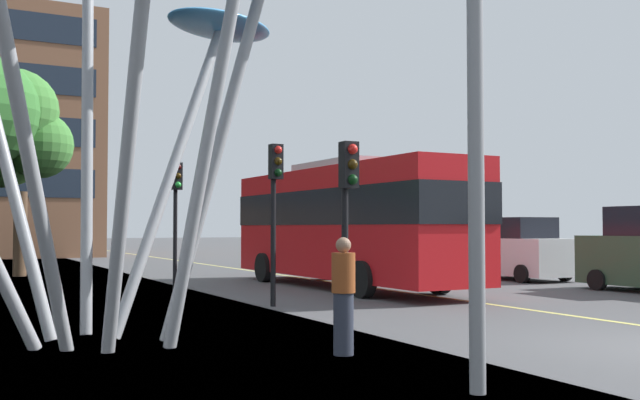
{
  "coord_description": "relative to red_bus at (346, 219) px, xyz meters",
  "views": [
    {
      "loc": [
        -9.77,
        -7.38,
        1.8
      ],
      "look_at": [
        -1.3,
        9.11,
        2.5
      ],
      "focal_mm": 41.26,
      "sensor_mm": 36.0,
      "label": 1
    }
  ],
  "objects": [
    {
      "name": "red_bus",
      "position": [
        0.0,
        0.0,
        0.0
      ],
      "size": [
        2.78,
        10.97,
        3.78
      ],
      "color": "red",
      "rests_on": "ground"
    },
    {
      "name": "traffic_light_kerb_near",
      "position": [
        -4.55,
        -8.21,
        0.32
      ],
      "size": [
        0.28,
        0.42,
        3.28
      ],
      "color": "black",
      "rests_on": "ground"
    },
    {
      "name": "traffic_light_kerb_far",
      "position": [
        -3.99,
        -3.82,
        0.62
      ],
      "size": [
        0.28,
        0.42,
        3.71
      ],
      "color": "black",
      "rests_on": "ground"
    },
    {
      "name": "traffic_light_island_mid",
      "position": [
        -4.65,
        1.91,
        0.63
      ],
      "size": [
        0.28,
        0.42,
        3.72
      ],
      "color": "black",
      "rests_on": "ground"
    },
    {
      "name": "car_parked_far",
      "position": [
        7.0,
        0.32,
        -1.05
      ],
      "size": [
        2.08,
        4.03,
        2.15
      ],
      "color": "silver",
      "rests_on": "ground"
    },
    {
      "name": "car_side_street",
      "position": [
        7.04,
        6.34,
        -1.03
      ],
      "size": [
        2.08,
        4.16,
        2.23
      ],
      "color": "#2D5138",
      "rests_on": "ground"
    },
    {
      "name": "tree_pavement_near",
      "position": [
        -8.49,
        9.41,
        3.14
      ],
      "size": [
        3.91,
        4.24,
        7.47
      ],
      "color": "brown",
      "rests_on": "ground"
    },
    {
      "name": "pedestrian",
      "position": [
        -5.67,
        -10.07,
        -1.23
      ],
      "size": [
        0.34,
        0.34,
        1.67
      ],
      "color": "#2D3342",
      "rests_on": "ground"
    }
  ]
}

